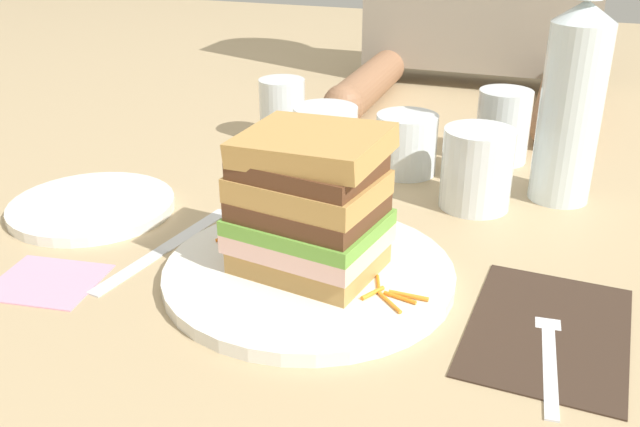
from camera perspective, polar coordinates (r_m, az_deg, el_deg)
name	(u,v)px	position (r m, az deg, el deg)	size (l,w,h in m)	color
ground_plane	(302,267)	(0.66, -1.43, -4.37)	(3.00, 3.00, 0.00)	tan
main_plate	(309,273)	(0.64, -0.90, -4.83)	(0.26, 0.26, 0.01)	white
sandwich	(309,204)	(0.61, -0.89, 0.75)	(0.14, 0.12, 0.13)	tan
carrot_shred_0	(241,252)	(0.66, -6.38, -3.14)	(0.00, 0.00, 0.02)	orange
carrot_shred_1	(258,248)	(0.67, -4.99, -2.79)	(0.00, 0.00, 0.03)	orange
carrot_shred_2	(231,237)	(0.69, -7.19, -1.93)	(0.00, 0.00, 0.03)	orange
carrot_shred_3	(253,242)	(0.68, -5.44, -2.33)	(0.00, 0.00, 0.03)	orange
carrot_shred_4	(236,252)	(0.66, -6.77, -3.09)	(0.00, 0.00, 0.02)	orange
carrot_shred_5	(409,296)	(0.60, 7.17, -6.59)	(0.00, 0.00, 0.03)	orange
carrot_shred_6	(378,284)	(0.61, 4.74, -5.72)	(0.00, 0.00, 0.03)	orange
carrot_shred_7	(400,298)	(0.59, 6.47, -6.77)	(0.00, 0.00, 0.03)	orange
carrot_shred_8	(373,293)	(0.60, 4.28, -6.42)	(0.00, 0.00, 0.03)	orange
carrot_shred_9	(390,302)	(0.58, 5.65, -7.16)	(0.00, 0.00, 0.03)	orange
napkin_dark	(548,329)	(0.60, 17.95, -8.87)	(0.12, 0.18, 0.00)	#38281E
fork	(549,342)	(0.58, 18.04, -9.81)	(0.03, 0.17, 0.00)	silver
knife	(162,250)	(0.71, -12.67, -2.88)	(0.04, 0.20, 0.00)	silver
juice_glass	(476,173)	(0.79, 12.52, 3.24)	(0.08, 0.08, 0.09)	white
water_bottle	(572,100)	(0.81, 19.69, 8.63)	(0.07, 0.07, 0.26)	silver
empty_tumbler_0	(282,110)	(0.98, -3.06, 8.32)	(0.06, 0.06, 0.09)	silver
empty_tumbler_1	(406,144)	(0.87, 6.98, 5.59)	(0.08, 0.08, 0.07)	silver
empty_tumbler_2	(503,126)	(0.94, 14.55, 6.85)	(0.07, 0.07, 0.09)	silver
empty_tumbler_3	(325,139)	(0.87, 0.43, 6.01)	(0.08, 0.08, 0.08)	silver
side_plate	(92,206)	(0.81, -17.92, 0.55)	(0.18, 0.18, 0.01)	white
napkin_pink	(47,281)	(0.68, -21.16, -5.10)	(0.09, 0.08, 0.00)	pink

